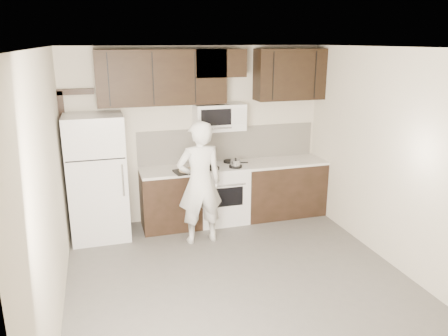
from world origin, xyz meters
name	(u,v)px	position (x,y,z in m)	size (l,w,h in m)	color
floor	(243,285)	(0.00, 0.00, 0.00)	(4.50, 4.50, 0.00)	#585553
back_wall	(198,135)	(0.00, 2.25, 1.35)	(4.00, 4.00, 0.00)	beige
ceiling	(246,48)	(0.00, 0.00, 2.70)	(4.50, 4.50, 0.00)	white
counter_run	(240,191)	(0.60, 1.94, 0.46)	(2.95, 0.64, 0.91)	black
stove	(222,193)	(0.30, 1.94, 0.46)	(0.76, 0.66, 0.94)	silver
backsplash	(228,144)	(0.50, 2.24, 1.18)	(2.90, 0.02, 0.54)	silver
upper_cabinets	(213,75)	(0.21, 2.08, 2.28)	(3.48, 0.35, 0.78)	black
microwave	(219,117)	(0.30, 2.06, 1.65)	(0.76, 0.42, 0.40)	silver
refrigerator	(98,177)	(-1.55, 1.89, 0.90)	(0.80, 0.76, 1.80)	silver
door_trim	(69,150)	(-1.92, 2.21, 1.25)	(0.50, 0.08, 2.12)	black
saucepan	(236,164)	(0.48, 1.79, 0.97)	(0.26, 0.15, 0.15)	silver
baking_tray	(188,171)	(-0.27, 1.75, 0.92)	(0.39, 0.29, 0.02)	black
pizza	(188,170)	(-0.27, 1.75, 0.94)	(0.26, 0.26, 0.02)	#C6B585
person	(200,183)	(-0.19, 1.31, 0.87)	(0.64, 0.42, 1.75)	white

